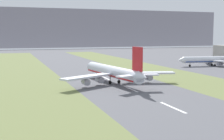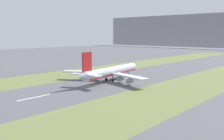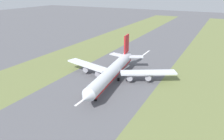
# 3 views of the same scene
# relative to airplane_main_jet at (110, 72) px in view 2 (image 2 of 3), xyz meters

# --- Properties ---
(ground_plane) EXTENTS (800.00, 800.00, 0.00)m
(ground_plane) POSITION_rel_airplane_main_jet_xyz_m (2.31, 1.04, -6.02)
(ground_plane) COLOR #56565B
(grass_median_west) EXTENTS (40.00, 600.00, 0.01)m
(grass_median_west) POSITION_rel_airplane_main_jet_xyz_m (-42.69, 1.04, -6.02)
(grass_median_west) COLOR olive
(grass_median_west) RESTS_ON ground
(grass_median_east) EXTENTS (40.00, 600.00, 0.01)m
(grass_median_east) POSITION_rel_airplane_main_jet_xyz_m (47.31, 1.04, -6.02)
(grass_median_east) COLOR olive
(grass_median_east) RESTS_ON ground
(centreline_dash_near) EXTENTS (1.20, 18.00, 0.01)m
(centreline_dash_near) POSITION_rel_airplane_main_jet_xyz_m (2.31, -58.11, -6.01)
(centreline_dash_near) COLOR silver
(centreline_dash_near) RESTS_ON ground
(centreline_dash_mid) EXTENTS (1.20, 18.00, 0.01)m
(centreline_dash_mid) POSITION_rel_airplane_main_jet_xyz_m (2.31, -18.11, -6.01)
(centreline_dash_mid) COLOR silver
(centreline_dash_mid) RESTS_ON ground
(centreline_dash_far) EXTENTS (1.20, 18.00, 0.01)m
(centreline_dash_far) POSITION_rel_airplane_main_jet_xyz_m (2.31, 21.89, -6.01)
(centreline_dash_far) COLOR silver
(centreline_dash_far) RESTS_ON ground
(airplane_main_jet) EXTENTS (63.54, 67.13, 20.20)m
(airplane_main_jet) POSITION_rel_airplane_main_jet_xyz_m (0.00, 0.00, 0.00)
(airplane_main_jet) COLOR silver
(airplane_main_jet) RESTS_ON ground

